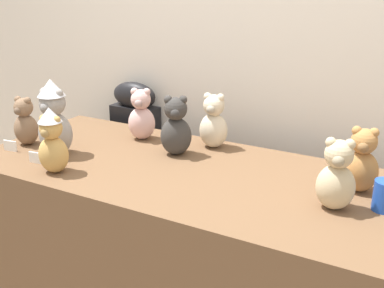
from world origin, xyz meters
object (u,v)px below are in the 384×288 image
at_px(teddy_bear_honey, 52,141).
at_px(teddy_bear_ash, 54,118).
at_px(teddy_bear_caramel, 361,162).
at_px(teddy_bear_charcoal, 176,128).
at_px(display_table, 192,247).
at_px(teddy_bear_mocha, 25,122).
at_px(teddy_bear_blush, 141,116).
at_px(teddy_bear_cream, 214,123).
at_px(teddy_bear_sand, 337,177).
at_px(instrument_case, 137,159).

relative_size(teddy_bear_honey, teddy_bear_ash, 0.80).
relative_size(teddy_bear_caramel, teddy_bear_charcoal, 0.92).
distance_m(teddy_bear_honey, teddy_bear_ash, 0.22).
xyz_separation_m(display_table, teddy_bear_honey, (-0.50, -0.28, 0.51)).
xyz_separation_m(teddy_bear_honey, teddy_bear_mocha, (-0.36, 0.19, -0.03)).
relative_size(teddy_bear_blush, teddy_bear_mocha, 1.10).
xyz_separation_m(teddy_bear_charcoal, teddy_bear_cream, (0.11, 0.17, -0.01)).
height_order(teddy_bear_sand, teddy_bear_blush, teddy_bear_sand).
bearing_deg(teddy_bear_ash, teddy_bear_charcoal, 19.24).
height_order(teddy_bear_ash, teddy_bear_charcoal, teddy_bear_ash).
relative_size(instrument_case, teddy_bear_cream, 3.61).
distance_m(instrument_case, teddy_bear_charcoal, 0.76).
relative_size(teddy_bear_sand, teddy_bear_charcoal, 0.95).
relative_size(teddy_bear_caramel, teddy_bear_sand, 0.97).
xyz_separation_m(teddy_bear_sand, teddy_bear_cream, (-0.65, 0.36, 0.00)).
relative_size(instrument_case, teddy_bear_caramel, 3.72).
bearing_deg(teddy_bear_caramel, teddy_bear_sand, -111.17).
relative_size(display_table, teddy_bear_cream, 7.37).
bearing_deg(instrument_case, teddy_bear_caramel, -15.97).
bearing_deg(teddy_bear_honey, teddy_bear_cream, 40.82).
xyz_separation_m(display_table, teddy_bear_sand, (0.60, -0.06, 0.50)).
relative_size(teddy_bear_charcoal, teddy_bear_cream, 1.05).
bearing_deg(teddy_bear_cream, teddy_bear_charcoal, -130.79).
distance_m(teddy_bear_caramel, teddy_bear_ash, 1.31).
height_order(teddy_bear_honey, teddy_bear_mocha, teddy_bear_honey).
distance_m(teddy_bear_honey, teddy_bear_mocha, 0.41).
bearing_deg(teddy_bear_sand, instrument_case, 144.55).
xyz_separation_m(display_table, teddy_bear_blush, (-0.41, 0.24, 0.49)).
relative_size(teddy_bear_ash, teddy_bear_sand, 1.33).
bearing_deg(instrument_case, teddy_bear_ash, -86.57).
distance_m(display_table, teddy_bear_honey, 0.77).
bearing_deg(display_table, teddy_bear_honey, -150.29).
xyz_separation_m(instrument_case, teddy_bear_honey, (0.17, -0.82, 0.40)).
distance_m(instrument_case, teddy_bear_caramel, 1.43).
relative_size(display_table, teddy_bear_ash, 5.56).
bearing_deg(instrument_case, teddy_bear_charcoal, -37.12).
bearing_deg(instrument_case, teddy_bear_blush, -48.77).
height_order(display_table, teddy_bear_cream, teddy_bear_cream).
xyz_separation_m(instrument_case, teddy_bear_mocha, (-0.19, -0.63, 0.38)).
distance_m(teddy_bear_sand, teddy_bear_mocha, 1.46).
distance_m(teddy_bear_ash, teddy_bear_blush, 0.43).
xyz_separation_m(teddy_bear_caramel, teddy_bear_blush, (-1.06, 0.10, 0.00)).
height_order(teddy_bear_honey, teddy_bear_charcoal, teddy_bear_honey).
distance_m(teddy_bear_sand, teddy_bear_charcoal, 0.78).
bearing_deg(teddy_bear_charcoal, display_table, -69.05).
height_order(display_table, teddy_bear_caramel, teddy_bear_caramel).
distance_m(teddy_bear_mocha, teddy_bear_charcoal, 0.74).
distance_m(instrument_case, teddy_bear_sand, 1.45).
height_order(teddy_bear_caramel, teddy_bear_honey, teddy_bear_honey).
distance_m(teddy_bear_charcoal, teddy_bear_cream, 0.20).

